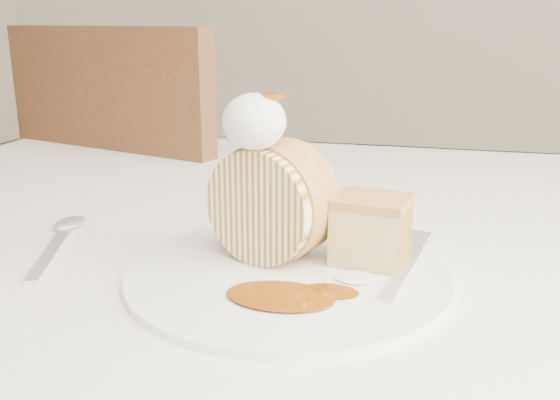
# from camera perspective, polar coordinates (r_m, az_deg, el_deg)

# --- Properties ---
(table) EXTENTS (1.40, 0.90, 0.75)m
(table) POSITION_cam_1_polar(r_m,az_deg,el_deg) (0.80, 5.12, -7.40)
(table) COLOR white
(table) RESTS_ON ground
(chair_far) EXTENTS (0.56, 0.56, 0.97)m
(chair_far) POSITION_cam_1_polar(r_m,az_deg,el_deg) (1.34, -11.11, -2.72)
(chair_far) COLOR brown
(chair_far) RESTS_ON ground
(plate) EXTENTS (0.33, 0.33, 0.01)m
(plate) POSITION_cam_1_polar(r_m,az_deg,el_deg) (0.58, 0.72, -6.79)
(plate) COLOR white
(plate) RESTS_ON table
(roulade_slice) EXTENTS (0.12, 0.09, 0.11)m
(roulade_slice) POSITION_cam_1_polar(r_m,az_deg,el_deg) (0.59, -0.77, -0.23)
(roulade_slice) COLOR #FAEBAE
(roulade_slice) RESTS_ON plate
(cake_chunk) EXTENTS (0.07, 0.07, 0.06)m
(cake_chunk) POSITION_cam_1_polar(r_m,az_deg,el_deg) (0.59, 8.32, -3.08)
(cake_chunk) COLOR #D5A550
(cake_chunk) RESTS_ON plate
(whipped_cream) EXTENTS (0.06, 0.06, 0.05)m
(whipped_cream) POSITION_cam_1_polar(r_m,az_deg,el_deg) (0.55, -2.38, 7.17)
(whipped_cream) COLOR white
(whipped_cream) RESTS_ON roulade_slice
(caramel_drizzle) EXTENTS (0.03, 0.02, 0.01)m
(caramel_drizzle) POSITION_cam_1_polar(r_m,az_deg,el_deg) (0.55, -1.04, 10.11)
(caramel_drizzle) COLOR #703304
(caramel_drizzle) RESTS_ON whipped_cream
(caramel_pool) EXTENTS (0.10, 0.07, 0.00)m
(caramel_pool) POSITION_cam_1_polar(r_m,az_deg,el_deg) (0.52, 0.03, -8.74)
(caramel_pool) COLOR #703304
(caramel_pool) RESTS_ON plate
(fork) EXTENTS (0.05, 0.18, 0.00)m
(fork) POSITION_cam_1_polar(r_m,az_deg,el_deg) (0.58, 11.14, -6.59)
(fork) COLOR silver
(fork) RESTS_ON plate
(spoon) EXTENTS (0.09, 0.18, 0.00)m
(spoon) POSITION_cam_1_polar(r_m,az_deg,el_deg) (0.67, -20.30, -4.66)
(spoon) COLOR silver
(spoon) RESTS_ON table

